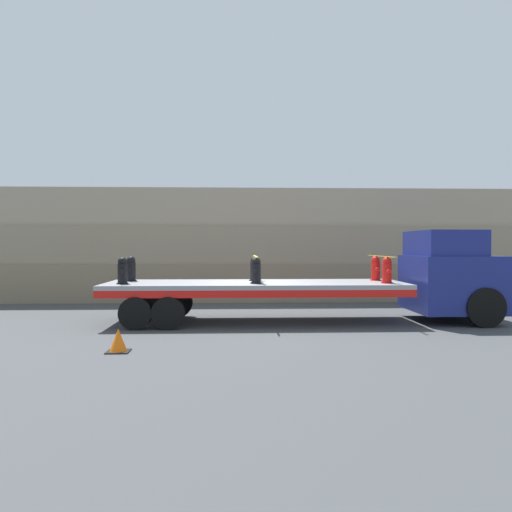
{
  "coord_description": "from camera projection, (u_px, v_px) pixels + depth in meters",
  "views": [
    {
      "loc": [
        -0.57,
        -14.45,
        2.23
      ],
      "look_at": [
        0.02,
        0.0,
        1.92
      ],
      "focal_mm": 35.0,
      "sensor_mm": 36.0,
      "label": 1
    }
  ],
  "objects": [
    {
      "name": "ground_plane",
      "position": [
        255.0,
        322.0,
        14.5
      ],
      "size": [
        120.0,
        120.0,
        0.0
      ],
      "primitive_type": "plane",
      "color": "#3F4244"
    },
    {
      "name": "rock_cliff",
      "position": [
        249.0,
        245.0,
        20.97
      ],
      "size": [
        60.0,
        3.3,
        4.51
      ],
      "color": "#84755B",
      "rests_on": "ground_plane"
    },
    {
      "name": "truck_cab",
      "position": [
        453.0,
        275.0,
        14.71
      ],
      "size": [
        2.37,
        2.67,
        2.66
      ],
      "color": "navy",
      "rests_on": "ground_plane"
    },
    {
      "name": "flatbed_trailer",
      "position": [
        233.0,
        290.0,
        14.46
      ],
      "size": [
        8.59,
        2.67,
        1.16
      ],
      "color": "gray",
      "rests_on": "ground_plane"
    },
    {
      "name": "fire_hydrant_black_near_0",
      "position": [
        123.0,
        271.0,
        13.75
      ],
      "size": [
        0.33,
        0.54,
        0.75
      ],
      "color": "black",
      "rests_on": "flatbed_trailer"
    },
    {
      "name": "fire_hydrant_black_far_0",
      "position": [
        131.0,
        269.0,
        14.89
      ],
      "size": [
        0.33,
        0.54,
        0.75
      ],
      "color": "black",
      "rests_on": "flatbed_trailer"
    },
    {
      "name": "fire_hydrant_black_near_1",
      "position": [
        256.0,
        271.0,
        13.9
      ],
      "size": [
        0.33,
        0.54,
        0.75
      ],
      "color": "black",
      "rests_on": "flatbed_trailer"
    },
    {
      "name": "fire_hydrant_black_far_1",
      "position": [
        255.0,
        269.0,
        15.04
      ],
      "size": [
        0.33,
        0.54,
        0.75
      ],
      "color": "black",
      "rests_on": "flatbed_trailer"
    },
    {
      "name": "fire_hydrant_red_near_2",
      "position": [
        387.0,
        271.0,
        14.06
      ],
      "size": [
        0.33,
        0.54,
        0.75
      ],
      "color": "red",
      "rests_on": "flatbed_trailer"
    },
    {
      "name": "fire_hydrant_red_far_2",
      "position": [
        376.0,
        269.0,
        15.19
      ],
      "size": [
        0.33,
        0.54,
        0.75
      ],
      "color": "red",
      "rests_on": "flatbed_trailer"
    },
    {
      "name": "cargo_strap_rear",
      "position": [
        255.0,
        256.0,
        14.46
      ],
      "size": [
        0.05,
        2.78,
        0.01
      ],
      "color": "yellow",
      "rests_on": "fire_hydrant_black_near_1"
    },
    {
      "name": "cargo_strap_middle",
      "position": [
        381.0,
        256.0,
        14.61
      ],
      "size": [
        0.05,
        2.78,
        0.01
      ],
      "color": "yellow",
      "rests_on": "fire_hydrant_red_near_2"
    },
    {
      "name": "traffic_cone",
      "position": [
        118.0,
        341.0,
        10.41
      ],
      "size": [
        0.47,
        0.47,
        0.49
      ],
      "color": "black",
      "rests_on": "ground_plane"
    }
  ]
}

